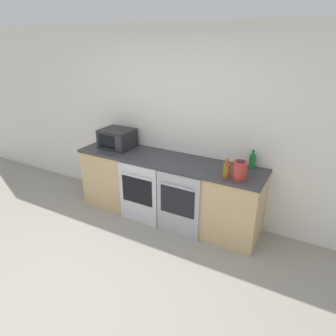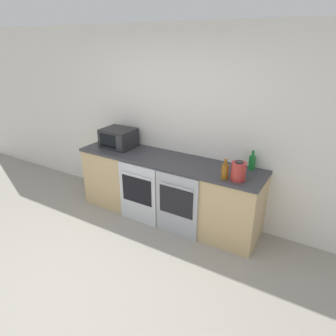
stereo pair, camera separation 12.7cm
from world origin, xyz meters
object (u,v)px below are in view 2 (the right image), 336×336
(oven_right, at_px, (176,206))
(bottle_amber, at_px, (225,171))
(oven_left, at_px, (138,194))
(microwave, at_px, (119,138))
(bottle_green, at_px, (252,162))
(kettle, at_px, (238,171))

(oven_right, xyz_separation_m, bottle_amber, (0.56, 0.13, 0.56))
(oven_left, bearing_deg, microwave, 147.73)
(oven_left, distance_m, oven_right, 0.61)
(bottle_green, bearing_deg, bottle_amber, -113.54)
(oven_left, relative_size, bottle_amber, 3.59)
(oven_right, xyz_separation_m, bottle_green, (0.75, 0.56, 0.56))
(bottle_amber, bearing_deg, oven_left, -173.75)
(oven_left, relative_size, oven_right, 1.00)
(oven_left, bearing_deg, bottle_green, 22.37)
(microwave, relative_size, bottle_green, 1.93)
(microwave, bearing_deg, bottle_amber, -7.90)
(oven_right, bearing_deg, bottle_green, 36.84)
(bottle_amber, height_order, bottle_green, bottle_green)
(kettle, bearing_deg, oven_right, -166.55)
(kettle, bearing_deg, oven_left, -172.71)
(bottle_amber, relative_size, kettle, 1.05)
(oven_left, xyz_separation_m, microwave, (-0.59, 0.37, 0.61))
(oven_left, relative_size, microwave, 1.84)
(microwave, bearing_deg, kettle, -6.13)
(microwave, height_order, bottle_amber, microwave)
(microwave, height_order, bottle_green, microwave)
(bottle_amber, xyz_separation_m, bottle_green, (0.19, 0.43, 0.00))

